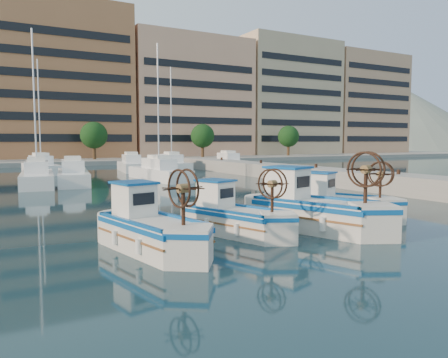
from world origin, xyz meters
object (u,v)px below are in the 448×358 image
at_px(fishing_boat_d, 339,202).
at_px(fishing_boat_b, 234,216).
at_px(fishing_boat_a, 150,227).
at_px(fishing_boat_c, 312,208).

bearing_deg(fishing_boat_d, fishing_boat_b, 160.74).
bearing_deg(fishing_boat_a, fishing_boat_d, -2.02).
relative_size(fishing_boat_c, fishing_boat_d, 1.19).
bearing_deg(fishing_boat_d, fishing_boat_c, -178.01).
height_order(fishing_boat_b, fishing_boat_c, fishing_boat_c).
bearing_deg(fishing_boat_b, fishing_boat_c, -33.57).
distance_m(fishing_boat_a, fishing_boat_d, 9.16).
relative_size(fishing_boat_b, fishing_boat_c, 0.81).
distance_m(fishing_boat_b, fishing_boat_c, 3.06).
xyz_separation_m(fishing_boat_c, fishing_boat_d, (2.67, 1.42, -0.13)).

